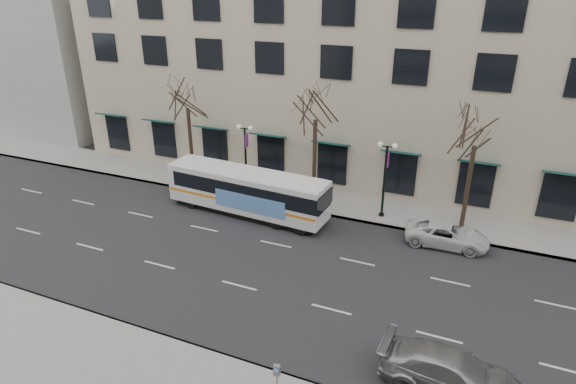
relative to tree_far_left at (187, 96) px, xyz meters
The scene contains 12 objects.
ground 14.91m from the tree_far_left, 41.35° to the right, with size 160.00×160.00×0.00m, color black.
sidewalk_far 16.40m from the tree_far_left, ahead, with size 80.00×4.00×0.15m, color gray.
building_hotel 15.52m from the tree_far_left, 56.75° to the left, with size 40.00×20.00×24.00m, color #BDAA90.
tree_far_left is the anchor object (origin of this frame).
tree_far_mid 10.00m from the tree_far_left, ahead, with size 3.60×3.60×8.55m.
tree_far_right 20.00m from the tree_far_left, ahead, with size 3.60×3.60×8.06m.
lamp_post_left 6.29m from the tree_far_left, ahead, with size 1.22×0.45×5.21m.
lamp_post_right 15.48m from the tree_far_left, ahead, with size 1.22×0.45×5.21m.
city_bus 9.02m from the tree_far_left, 27.74° to the right, with size 11.31×3.19×3.03m.
silver_car 25.66m from the tree_far_left, 33.93° to the right, with size 2.22×5.46×1.59m, color #9B9EA2.
white_pickup 20.43m from the tree_far_left, ahead, with size 2.21×4.80×1.33m, color silver.
pay_station 22.95m from the tree_far_left, 48.73° to the right, with size 0.27×0.19×1.19m.
Camera 1 is at (10.41, -20.37, 14.53)m, focal length 30.00 mm.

